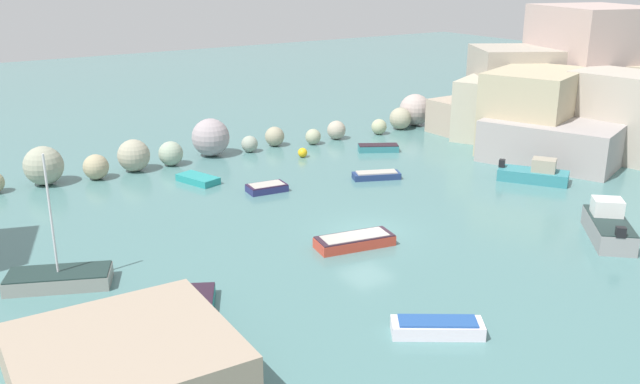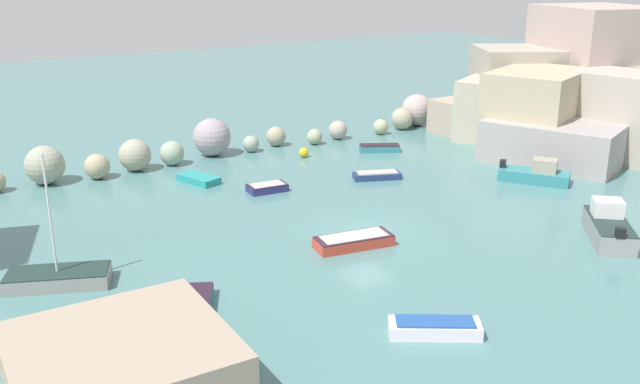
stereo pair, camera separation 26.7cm
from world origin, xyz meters
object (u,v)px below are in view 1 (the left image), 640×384
(moored_boat_5, at_px, (376,175))
(moored_boat_8, at_px, (437,327))
(moored_boat_3, at_px, (535,174))
(moored_boat_6, at_px, (608,226))
(moored_boat_9, at_px, (200,304))
(channel_buoy, at_px, (303,153))
(moored_boat_0, at_px, (378,148))
(moored_boat_1, at_px, (59,278))
(moored_boat_2, at_px, (198,179))
(moored_boat_7, at_px, (355,241))
(stone_dock, at_px, (124,361))
(moored_boat_4, at_px, (267,187))

(moored_boat_5, distance_m, moored_boat_8, 20.04)
(moored_boat_3, bearing_deg, moored_boat_6, -61.94)
(moored_boat_5, height_order, moored_boat_9, moored_boat_9)
(channel_buoy, distance_m, moored_boat_0, 5.86)
(moored_boat_0, height_order, moored_boat_8, moored_boat_8)
(moored_boat_1, bearing_deg, moored_boat_9, -27.96)
(moored_boat_2, xyz_separation_m, moored_boat_5, (10.08, -5.65, 0.01))
(channel_buoy, distance_m, moored_boat_7, 16.94)
(moored_boat_3, bearing_deg, channel_buoy, -178.53)
(moored_boat_1, distance_m, moored_boat_8, 16.37)
(moored_boat_1, bearing_deg, stone_dock, -65.89)
(moored_boat_1, xyz_separation_m, moored_boat_8, (10.93, -12.18, -0.08))
(channel_buoy, height_order, moored_boat_2, channel_buoy)
(moored_boat_7, relative_size, moored_boat_9, 1.27)
(moored_boat_1, distance_m, moored_boat_9, 6.86)
(moored_boat_7, bearing_deg, moored_boat_8, -95.30)
(moored_boat_0, distance_m, moored_boat_2, 14.45)
(moored_boat_4, height_order, moored_boat_5, same)
(moored_boat_5, distance_m, moored_boat_6, 15.12)
(moored_boat_0, xyz_separation_m, moored_boat_1, (-25.68, -10.37, 0.11))
(stone_dock, bearing_deg, channel_buoy, 46.03)
(moored_boat_1, bearing_deg, moored_boat_3, 21.61)
(moored_boat_5, height_order, moored_boat_8, moored_boat_8)
(moored_boat_8, bearing_deg, channel_buoy, -76.50)
(moored_boat_1, distance_m, moored_boat_4, 15.49)
(moored_boat_6, bearing_deg, moored_boat_4, 76.29)
(moored_boat_2, bearing_deg, moored_boat_0, 71.41)
(moored_boat_2, relative_size, moored_boat_7, 0.76)
(channel_buoy, distance_m, moored_boat_2, 8.97)
(channel_buoy, xyz_separation_m, moored_boat_5, (1.23, -7.12, -0.12))
(moored_boat_0, height_order, moored_boat_9, moored_boat_0)
(stone_dock, bearing_deg, moored_boat_3, 14.40)
(moored_boat_9, bearing_deg, channel_buoy, 166.05)
(moored_boat_4, height_order, moored_boat_7, moored_boat_7)
(moored_boat_3, relative_size, moored_boat_6, 0.98)
(stone_dock, xyz_separation_m, moored_boat_1, (-0.04, 8.69, -0.41))
(channel_buoy, bearing_deg, moored_boat_4, -137.67)
(moored_boat_1, relative_size, moored_boat_4, 2.38)
(moored_boat_7, bearing_deg, moored_boat_2, 109.20)
(moored_boat_9, bearing_deg, moored_boat_8, 72.82)
(moored_boat_4, bearing_deg, moored_boat_3, -20.45)
(stone_dock, height_order, moored_boat_8, stone_dock)
(moored_boat_9, bearing_deg, stone_dock, -23.55)
(moored_boat_0, height_order, moored_boat_7, moored_boat_7)
(moored_boat_0, distance_m, moored_boat_7, 18.52)
(moored_boat_1, bearing_deg, moored_boat_5, 36.94)
(moored_boat_3, bearing_deg, moored_boat_4, -150.39)
(moored_boat_8, bearing_deg, moored_boat_9, -11.27)
(stone_dock, distance_m, moored_boat_7, 14.34)
(stone_dock, height_order, moored_boat_9, stone_dock)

